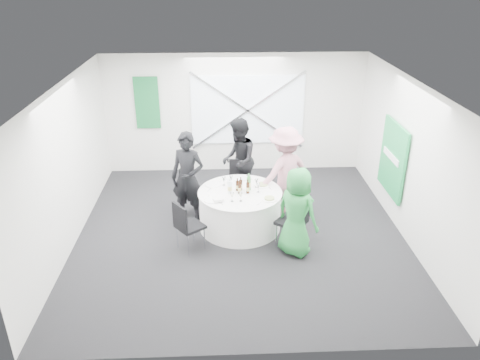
{
  "coord_description": "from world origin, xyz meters",
  "views": [
    {
      "loc": [
        -0.34,
        -7.52,
        4.6
      ],
      "look_at": [
        0.0,
        0.2,
        1.0
      ],
      "focal_mm": 35.0,
      "sensor_mm": 36.0,
      "label": 1
    }
  ],
  "objects_px": {
    "person_man_back": "(239,160)",
    "green_water_bottle": "(249,184)",
    "chair_back_right": "(295,190)",
    "chair_front_left": "(186,223)",
    "person_woman_pink": "(285,172)",
    "person_woman_green": "(297,212)",
    "person_man_back_left": "(188,178)",
    "chair_back_left": "(192,186)",
    "chair_back": "(239,178)",
    "chair_front_right": "(296,218)",
    "clear_water_bottle": "(230,187)",
    "banquet_table": "(240,210)"
  },
  "relations": [
    {
      "from": "chair_back",
      "to": "person_woman_green",
      "type": "bearing_deg",
      "value": -63.92
    },
    {
      "from": "green_water_bottle",
      "to": "clear_water_bottle",
      "type": "relative_size",
      "value": 1.08
    },
    {
      "from": "chair_front_right",
      "to": "chair_back_right",
      "type": "bearing_deg",
      "value": -149.96
    },
    {
      "from": "banquet_table",
      "to": "chair_back_right",
      "type": "xyz_separation_m",
      "value": [
        1.1,
        0.44,
        0.17
      ]
    },
    {
      "from": "person_man_back_left",
      "to": "clear_water_bottle",
      "type": "xyz_separation_m",
      "value": [
        0.78,
        -0.39,
        -0.02
      ]
    },
    {
      "from": "person_woman_green",
      "to": "chair_back",
      "type": "bearing_deg",
      "value": -21.61
    },
    {
      "from": "banquet_table",
      "to": "chair_front_right",
      "type": "bearing_deg",
      "value": -37.61
    },
    {
      "from": "person_man_back",
      "to": "green_water_bottle",
      "type": "xyz_separation_m",
      "value": [
        0.14,
        -1.14,
        0.01
      ]
    },
    {
      "from": "chair_back",
      "to": "chair_back_right",
      "type": "relative_size",
      "value": 0.99
    },
    {
      "from": "chair_front_right",
      "to": "person_man_back",
      "type": "xyz_separation_m",
      "value": [
        -0.92,
        1.94,
        0.29
      ]
    },
    {
      "from": "person_man_back",
      "to": "person_woman_green",
      "type": "xyz_separation_m",
      "value": [
        0.89,
        -2.09,
        -0.09
      ]
    },
    {
      "from": "chair_back",
      "to": "person_woman_green",
      "type": "distance_m",
      "value": 2.15
    },
    {
      "from": "chair_back_left",
      "to": "clear_water_bottle",
      "type": "distance_m",
      "value": 1.09
    },
    {
      "from": "chair_front_right",
      "to": "person_woman_green",
      "type": "xyz_separation_m",
      "value": [
        -0.02,
        -0.15,
        0.2
      ]
    },
    {
      "from": "chair_back",
      "to": "banquet_table",
      "type": "bearing_deg",
      "value": -90.0
    },
    {
      "from": "chair_front_right",
      "to": "clear_water_bottle",
      "type": "bearing_deg",
      "value": -83.63
    },
    {
      "from": "person_woman_pink",
      "to": "chair_back_right",
      "type": "bearing_deg",
      "value": 130.24
    },
    {
      "from": "chair_back_left",
      "to": "clear_water_bottle",
      "type": "bearing_deg",
      "value": -98.04
    },
    {
      "from": "chair_back_right",
      "to": "chair_front_left",
      "type": "bearing_deg",
      "value": -81.98
    },
    {
      "from": "chair_back_left",
      "to": "person_woman_green",
      "type": "xyz_separation_m",
      "value": [
        1.85,
        -1.58,
        0.22
      ]
    },
    {
      "from": "chair_front_left",
      "to": "chair_back",
      "type": "bearing_deg",
      "value": -66.2
    },
    {
      "from": "chair_back_right",
      "to": "clear_water_bottle",
      "type": "bearing_deg",
      "value": -91.44
    },
    {
      "from": "chair_front_left",
      "to": "clear_water_bottle",
      "type": "xyz_separation_m",
      "value": [
        0.77,
        0.7,
        0.33
      ]
    },
    {
      "from": "person_man_back_left",
      "to": "chair_back",
      "type": "bearing_deg",
      "value": 55.26
    },
    {
      "from": "chair_back",
      "to": "person_man_back",
      "type": "bearing_deg",
      "value": 91.06
    },
    {
      "from": "person_man_back_left",
      "to": "chair_front_right",
      "type": "bearing_deg",
      "value": -9.57
    },
    {
      "from": "chair_back",
      "to": "chair_back_left",
      "type": "xyz_separation_m",
      "value": [
        -0.95,
        -0.36,
        0.03
      ]
    },
    {
      "from": "chair_back_right",
      "to": "chair_front_right",
      "type": "bearing_deg",
      "value": -29.24
    },
    {
      "from": "person_woman_pink",
      "to": "banquet_table",
      "type": "bearing_deg",
      "value": 0.0
    },
    {
      "from": "banquet_table",
      "to": "person_woman_pink",
      "type": "xyz_separation_m",
      "value": [
        0.89,
        0.51,
        0.53
      ]
    },
    {
      "from": "chair_front_right",
      "to": "person_woman_pink",
      "type": "distance_m",
      "value": 1.28
    },
    {
      "from": "chair_front_right",
      "to": "person_woman_pink",
      "type": "relative_size",
      "value": 0.55
    },
    {
      "from": "green_water_bottle",
      "to": "clear_water_bottle",
      "type": "distance_m",
      "value": 0.38
    },
    {
      "from": "chair_back_left",
      "to": "banquet_table",
      "type": "bearing_deg",
      "value": -90.0
    },
    {
      "from": "chair_front_left",
      "to": "clear_water_bottle",
      "type": "distance_m",
      "value": 1.09
    },
    {
      "from": "person_man_back_left",
      "to": "green_water_bottle",
      "type": "height_order",
      "value": "person_man_back_left"
    },
    {
      "from": "chair_front_left",
      "to": "green_water_bottle",
      "type": "bearing_deg",
      "value": -91.66
    },
    {
      "from": "chair_back_left",
      "to": "chair_front_left",
      "type": "relative_size",
      "value": 1.04
    },
    {
      "from": "person_man_back_left",
      "to": "clear_water_bottle",
      "type": "bearing_deg",
      "value": -6.61
    },
    {
      "from": "chair_front_left",
      "to": "chair_back_right",
      "type": "bearing_deg",
      "value": -97.81
    },
    {
      "from": "person_man_back_left",
      "to": "person_man_back",
      "type": "bearing_deg",
      "value": 60.54
    },
    {
      "from": "person_man_back_left",
      "to": "person_woman_green",
      "type": "relative_size",
      "value": 1.14
    },
    {
      "from": "chair_back_right",
      "to": "person_man_back_left",
      "type": "relative_size",
      "value": 0.52
    },
    {
      "from": "person_woman_pink",
      "to": "person_woman_green",
      "type": "bearing_deg",
      "value": 61.32
    },
    {
      "from": "chair_front_right",
      "to": "green_water_bottle",
      "type": "relative_size",
      "value": 3.12
    },
    {
      "from": "chair_back_right",
      "to": "person_man_back_left",
      "type": "bearing_deg",
      "value": -109.28
    },
    {
      "from": "chair_back_right",
      "to": "clear_water_bottle",
      "type": "xyz_separation_m",
      "value": [
        -1.29,
        -0.48,
        0.33
      ]
    },
    {
      "from": "chair_back_left",
      "to": "clear_water_bottle",
      "type": "relative_size",
      "value": 3.22
    },
    {
      "from": "chair_front_right",
      "to": "person_woman_pink",
      "type": "height_order",
      "value": "person_woman_pink"
    },
    {
      "from": "chair_front_left",
      "to": "green_water_bottle",
      "type": "height_order",
      "value": "green_water_bottle"
    }
  ]
}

